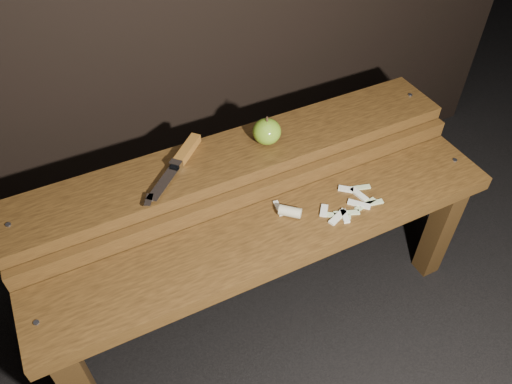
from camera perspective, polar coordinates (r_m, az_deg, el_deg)
name	(u,v)px	position (r m, az deg, el deg)	size (l,w,h in m)	color
ground	(265,307)	(1.57, 1.01, -13.04)	(60.00, 60.00, 0.00)	black
bench_front_tier	(278,250)	(1.25, 2.50, -6.65)	(1.20, 0.20, 0.42)	#37220D
bench_rear_tier	(238,176)	(1.34, -2.02, 1.79)	(1.20, 0.21, 0.50)	#37220D
apple	(267,131)	(1.29, 1.24, 6.93)	(0.07, 0.07, 0.08)	olive
knife	(181,158)	(1.26, -8.52, 3.88)	(0.21, 0.20, 0.02)	#925A20
apple_scraps	(322,208)	(1.25, 7.52, -1.81)	(0.27, 0.14, 0.03)	beige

